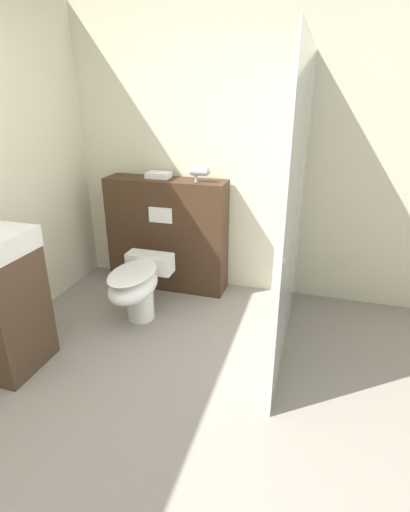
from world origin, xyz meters
name	(u,v)px	position (x,y,z in m)	size (l,w,h in m)	color
ground_plane	(92,494)	(0.00, 0.00, 0.00)	(12.00, 12.00, 0.00)	gray
wall_back	(221,155)	(0.00, 2.40, 1.25)	(8.00, 0.06, 2.50)	beige
partition_panel	(167,234)	(-0.46, 2.20, 0.53)	(1.12, 0.30, 1.05)	#3D2819
shower_glass	(296,210)	(0.74, 1.55, 1.04)	(0.04, 1.64, 2.07)	silver
toilet	(138,285)	(-0.46, 1.52, 0.32)	(0.40, 0.69, 0.50)	white
hair_drier	(200,171)	(-0.12, 2.15, 1.15)	(0.18, 0.08, 0.14)	#B7B7BC
folded_towel	(159,175)	(-0.54, 2.23, 1.08)	(0.21, 0.16, 0.05)	white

